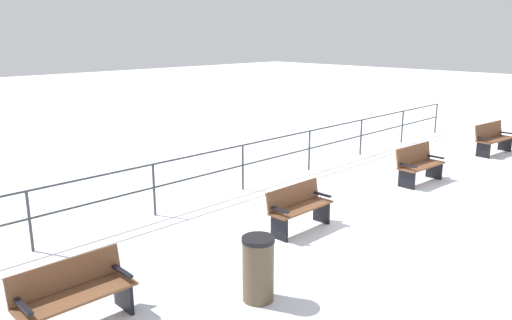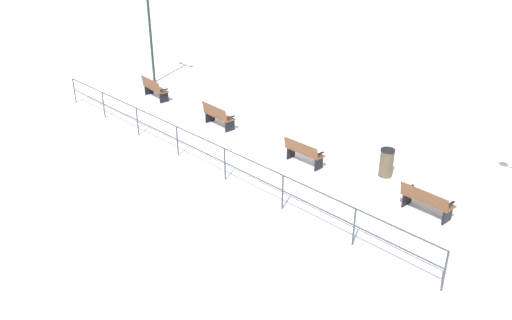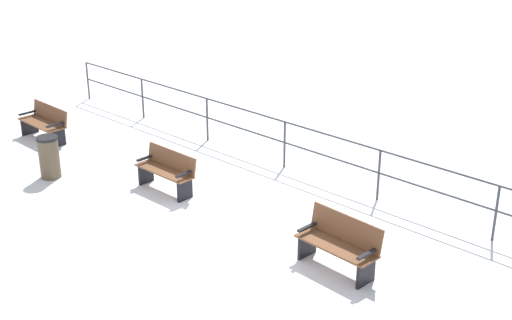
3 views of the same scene
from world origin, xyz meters
name	(u,v)px [view 2 (image 2 of 3)]	position (x,y,z in m)	size (l,w,h in m)	color
ground_plane	(260,143)	(0.00, 0.00, 0.00)	(80.00, 80.00, 0.00)	white
bench_nearest	(426,201)	(-0.11, -6.79, 0.44)	(0.60, 1.50, 0.85)	brown
bench_second	(303,152)	(-0.19, -2.26, 0.46)	(0.48, 1.45, 0.86)	brown
bench_third	(218,116)	(-0.10, 2.27, 0.48)	(0.63, 1.52, 0.93)	brown
bench_fourth	(154,88)	(0.02, 6.80, 0.50)	(0.69, 1.64, 0.95)	brown
lamppost_middle	(149,12)	(1.39, 8.85, 3.39)	(0.29, 1.18, 4.85)	#1E2D23
waterfront_railing	(200,146)	(-2.80, 0.00, 0.76)	(0.05, 17.61, 1.11)	#383D42
trash_bin	(386,163)	(1.10, -4.67, 0.47)	(0.46, 0.46, 0.94)	brown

